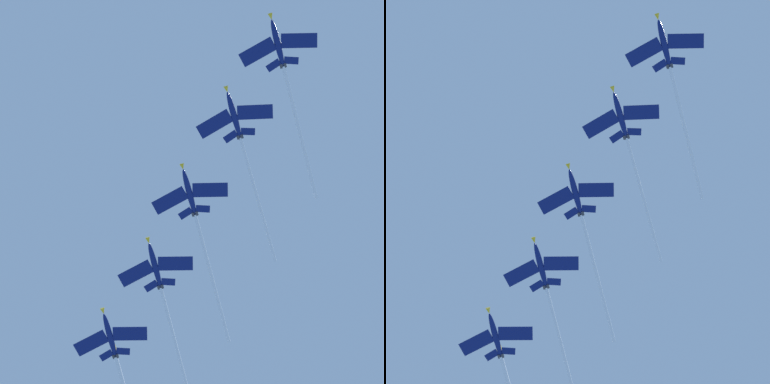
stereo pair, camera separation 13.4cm
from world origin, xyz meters
The scene contains 5 objects.
jet_lead centered at (-20.43, 4.07, 157.63)m, with size 19.90×46.95×7.96m.
jet_second centered at (-3.77, -5.64, 156.47)m, with size 19.98×45.86×8.05m.
jet_third centered at (15.00, -19.71, 153.01)m, with size 19.90×46.79×8.64m.
jet_fourth centered at (31.07, -33.14, 150.88)m, with size 19.88×47.86×8.99m.
jet_fifth centered at (49.99, -46.14, 149.16)m, with size 19.87×43.95×7.47m.
Camera 2 is at (-1.24, 18.77, 1.98)m, focal length 57.40 mm.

